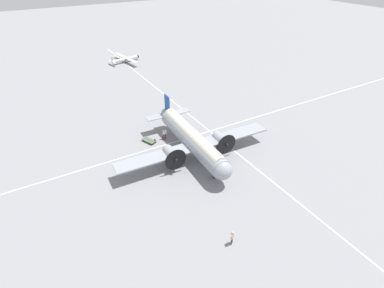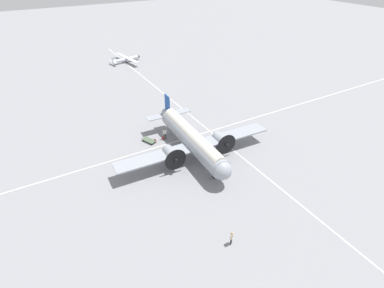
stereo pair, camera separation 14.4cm
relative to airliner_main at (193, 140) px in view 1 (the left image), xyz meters
name	(u,v)px [view 1 (the left image)]	position (x,y,z in m)	size (l,w,h in m)	color
ground_plane	(192,154)	(0.43, -0.02, -2.54)	(300.00, 300.00, 0.00)	gray
apron_line_eastwest	(224,143)	(0.43, -5.76, -2.53)	(120.00, 0.16, 0.01)	silver
apron_line_northsouth	(179,141)	(4.56, -0.02, -2.53)	(0.16, 120.00, 0.01)	silver
airliner_main	(193,140)	(0.00, 0.00, 0.00)	(18.40, 22.93, 5.83)	#9399A3
crew_foreground	(232,236)	(-15.21, 4.48, -1.46)	(0.38, 0.52, 1.75)	#2D2D33
passenger_boarding	(165,132)	(6.05, 1.61, -1.36)	(0.37, 0.63, 1.88)	#2D2D33
suitcase_near_door	(155,141)	(5.99, 3.28, -2.31)	(0.49, 0.12, 0.48)	maroon
suitcase_upright_spare	(163,138)	(6.02, 1.93, -2.30)	(0.39, 0.16, 0.51)	maroon
baggage_cart	(149,140)	(6.52, 4.08, -2.26)	(2.42, 1.82, 0.56)	#4C6047
light_aircraft_distant	(126,59)	(45.57, -6.18, -1.69)	(10.95, 8.23, 2.08)	#B7BCC6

